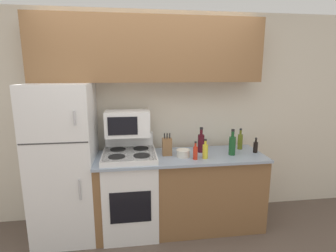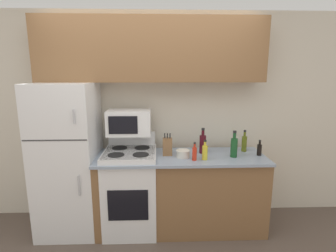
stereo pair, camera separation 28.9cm
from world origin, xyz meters
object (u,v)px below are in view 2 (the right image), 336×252
at_px(stove, 131,189).
at_px(refrigerator, 68,159).
at_px(bowl, 183,153).
at_px(bottle_soy_sauce, 259,149).
at_px(bottle_olive_oil, 244,143).
at_px(knife_block, 167,147).
at_px(microwave, 129,122).
at_px(bottle_wine_red, 203,143).
at_px(bottle_hot_sauce, 194,153).
at_px(bottle_wine_green, 234,147).
at_px(bottle_cooking_spray, 205,152).

bearing_deg(stove, refrigerator, 176.29).
relative_size(stove, bowl, 7.15).
bearing_deg(stove, bottle_soy_sauce, -0.93).
distance_m(bottle_olive_oil, bottle_soy_sauce, 0.21).
bearing_deg(bottle_soy_sauce, knife_block, 177.56).
relative_size(stove, microwave, 2.25).
relative_size(microwave, bottle_wine_red, 1.66).
relative_size(microwave, bottle_hot_sauce, 2.49).
xyz_separation_m(bottle_wine_green, bottle_olive_oil, (0.18, 0.21, -0.02)).
height_order(stove, bottle_wine_red, bottle_wine_red).
xyz_separation_m(refrigerator, bottle_cooking_spray, (1.54, -0.20, 0.13)).
bearing_deg(bottle_olive_oil, refrigerator, -177.40).
distance_m(stove, bottle_hot_sauce, 0.88).
bearing_deg(bottle_wine_green, bowl, 179.77).
height_order(bowl, bottle_wine_red, bottle_wine_red).
bearing_deg(bottle_olive_oil, stove, -174.11).
xyz_separation_m(knife_block, bottle_soy_sauce, (1.05, -0.04, -0.03)).
bearing_deg(bottle_wine_red, refrigerator, -178.51).
distance_m(bowl, bottle_wine_green, 0.58).
relative_size(bottle_wine_red, bottle_soy_sauce, 1.67).
xyz_separation_m(bottle_hot_sauce, bottle_wine_red, (0.13, 0.25, 0.04)).
xyz_separation_m(bottle_wine_red, bottle_soy_sauce, (0.63, -0.11, -0.05)).
distance_m(bottle_wine_green, bottle_wine_red, 0.36).
bearing_deg(bottle_wine_red, bottle_olive_oil, 5.95).
xyz_separation_m(knife_block, bottle_wine_green, (0.74, -0.09, 0.02)).
xyz_separation_m(stove, microwave, (-0.01, 0.14, 0.77)).
bearing_deg(bottle_cooking_spray, refrigerator, 172.73).
bearing_deg(bottle_wine_red, knife_block, -171.05).
relative_size(bottle_olive_oil, bottle_soy_sauce, 1.44).
relative_size(microwave, bottle_soy_sauce, 2.76).
height_order(bottle_wine_red, bottle_soy_sauce, bottle_wine_red).
bearing_deg(knife_block, bottle_soy_sauce, -2.44).
bearing_deg(bottle_hot_sauce, microwave, 157.32).
height_order(bottle_cooking_spray, bottle_wine_red, bottle_wine_red).
bearing_deg(stove, microwave, 95.26).
bearing_deg(microwave, knife_block, -14.82).
relative_size(bottle_hot_sauce, bottle_soy_sauce, 1.11).
height_order(stove, bottle_cooking_spray, bottle_cooking_spray).
xyz_separation_m(bottle_wine_red, bottle_olive_oil, (0.51, 0.05, -0.02)).
bearing_deg(bottle_hot_sauce, bowl, 138.34).
relative_size(knife_block, bottle_cooking_spray, 1.18).
bearing_deg(bottle_wine_red, stove, -174.15).
relative_size(bowl, bottle_hot_sauce, 0.78).
bearing_deg(bottle_wine_red, bottle_cooking_spray, -93.66).
xyz_separation_m(bowl, bottle_olive_oil, (0.76, 0.20, 0.06)).
distance_m(refrigerator, bowl, 1.31).
relative_size(refrigerator, bottle_wine_green, 5.75).
relative_size(bowl, bottle_wine_red, 0.52).
xyz_separation_m(stove, knife_block, (0.43, 0.02, 0.51)).
relative_size(bottle_cooking_spray, bottle_wine_green, 0.73).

